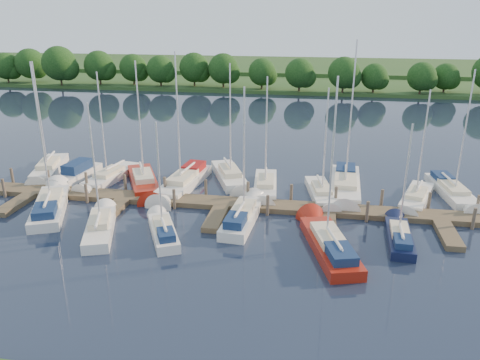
% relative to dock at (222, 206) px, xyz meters
% --- Properties ---
extents(ground, '(260.00, 260.00, 0.00)m').
position_rel_dock_xyz_m(ground, '(0.00, -7.31, -0.20)').
color(ground, '#1A2334').
rests_on(ground, ground).
extents(dock, '(40.00, 6.00, 0.40)m').
position_rel_dock_xyz_m(dock, '(0.00, 0.00, 0.00)').
color(dock, '#4A3B29').
rests_on(dock, ground).
extents(mooring_pilings, '(38.24, 2.84, 2.00)m').
position_rel_dock_xyz_m(mooring_pilings, '(0.00, 1.13, 0.40)').
color(mooring_pilings, '#473D33').
rests_on(mooring_pilings, ground).
extents(far_shore, '(180.00, 30.00, 0.60)m').
position_rel_dock_xyz_m(far_shore, '(0.00, 67.69, 0.10)').
color(far_shore, '#1F4319').
rests_on(far_shore, ground).
extents(distant_hill, '(220.00, 40.00, 1.40)m').
position_rel_dock_xyz_m(distant_hill, '(0.00, 92.69, 0.50)').
color(distant_hill, '#3A5927').
rests_on(distant_hill, ground).
extents(treeline, '(146.05, 10.09, 8.18)m').
position_rel_dock_xyz_m(treeline, '(-0.75, 54.35, 3.86)').
color(treeline, '#38281C').
rests_on(treeline, ground).
extents(sailboat_n_0, '(3.94, 8.38, 10.72)m').
position_rel_dock_xyz_m(sailboat_n_0, '(-17.80, 5.66, 0.08)').
color(sailboat_n_0, silver).
rests_on(sailboat_n_0, ground).
extents(motorboat, '(2.38, 6.22, 1.94)m').
position_rel_dock_xyz_m(motorboat, '(-14.40, 4.60, 0.18)').
color(motorboat, silver).
rests_on(motorboat, ground).
extents(sailboat_n_2, '(2.99, 7.98, 10.02)m').
position_rel_dock_xyz_m(sailboat_n_2, '(-11.29, 4.55, 0.07)').
color(sailboat_n_2, silver).
rests_on(sailboat_n_2, ground).
extents(sailboat_n_3, '(5.27, 8.45, 11.16)m').
position_rel_dock_xyz_m(sailboat_n_3, '(-7.67, 3.68, 0.08)').
color(sailboat_n_3, maroon).
rests_on(sailboat_n_3, ground).
extents(sailboat_n_4, '(3.14, 9.41, 11.91)m').
position_rel_dock_xyz_m(sailboat_n_4, '(-4.24, 4.02, 0.14)').
color(sailboat_n_4, silver).
rests_on(sailboat_n_4, ground).
extents(sailboat_n_5, '(4.62, 8.27, 10.81)m').
position_rel_dock_xyz_m(sailboat_n_5, '(-0.54, 6.26, 0.08)').
color(sailboat_n_5, silver).
rests_on(sailboat_n_5, ground).
extents(sailboat_n_6, '(2.44, 7.86, 10.00)m').
position_rel_dock_xyz_m(sailboat_n_6, '(2.86, 4.34, 0.07)').
color(sailboat_n_6, silver).
rests_on(sailboat_n_6, ground).
extents(sailboat_n_7, '(2.82, 7.36, 9.29)m').
position_rel_dock_xyz_m(sailboat_n_7, '(7.56, 3.62, 0.07)').
color(sailboat_n_7, silver).
rests_on(sailboat_n_7, ground).
extents(sailboat_n_8, '(2.82, 10.22, 12.81)m').
position_rel_dock_xyz_m(sailboat_n_8, '(9.53, 5.65, 0.12)').
color(sailboat_n_8, silver).
rests_on(sailboat_n_8, ground).
extents(sailboat_n_9, '(3.72, 7.31, 9.29)m').
position_rel_dock_xyz_m(sailboat_n_9, '(14.99, 3.88, 0.07)').
color(sailboat_n_9, silver).
rests_on(sailboat_n_9, ground).
extents(sailboat_n_10, '(2.95, 8.56, 10.65)m').
position_rel_dock_xyz_m(sailboat_n_10, '(18.23, 5.80, 0.11)').
color(sailboat_n_10, silver).
rests_on(sailboat_n_10, ground).
extents(sailboat_s_0, '(5.03, 8.89, 11.51)m').
position_rel_dock_xyz_m(sailboat_s_0, '(-12.87, -2.42, 0.13)').
color(sailboat_s_0, silver).
rests_on(sailboat_s_0, ground).
extents(sailboat_s_1, '(3.60, 7.13, 9.35)m').
position_rel_dock_xyz_m(sailboat_s_1, '(-7.47, -5.28, 0.08)').
color(sailboat_s_1, silver).
rests_on(sailboat_s_1, ground).
extents(sailboat_s_2, '(3.73, 6.08, 8.18)m').
position_rel_dock_xyz_m(sailboat_s_2, '(-2.98, -5.23, 0.12)').
color(sailboat_s_2, silver).
rests_on(sailboat_s_2, ground).
extents(sailboat_s_3, '(2.30, 7.82, 10.10)m').
position_rel_dock_xyz_m(sailboat_s_3, '(1.94, -2.05, 0.14)').
color(sailboat_s_3, silver).
rests_on(sailboat_s_3, ground).
extents(sailboat_s_4, '(4.06, 8.94, 11.32)m').
position_rel_dock_xyz_m(sailboat_s_4, '(8.03, -5.24, 0.13)').
color(sailboat_s_4, maroon).
rests_on(sailboat_s_4, ground).
extents(sailboat_s_5, '(1.79, 6.38, 8.20)m').
position_rel_dock_xyz_m(sailboat_s_5, '(12.66, -3.34, 0.11)').
color(sailboat_s_5, '#0F1634').
rests_on(sailboat_s_5, ground).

